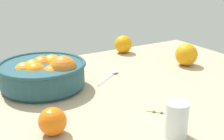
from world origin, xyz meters
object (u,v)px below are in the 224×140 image
object	(u,v)px
loose_orange_1	(53,121)
loose_orange_2	(186,55)
juice_glass	(176,122)
fruit_bowl	(44,73)
spoon	(111,75)
loose_orange_0	(123,44)

from	to	relation	value
loose_orange_1	loose_orange_2	size ratio (longest dim) A/B	0.78
juice_glass	loose_orange_2	world-z (taller)	loose_orange_2
fruit_bowl	juice_glass	xyz separation A→B (cm)	(15.94, -44.44, -1.41)
loose_orange_2	spoon	xyz separation A→B (cm)	(-31.61, 4.06, -3.89)
loose_orange_2	loose_orange_0	bearing A→B (deg)	112.48
spoon	loose_orange_0	bearing A→B (deg)	49.19
spoon	loose_orange_2	bearing A→B (deg)	-7.31
loose_orange_2	fruit_bowl	bearing A→B (deg)	174.22
loose_orange_2	spoon	distance (cm)	32.10
loose_orange_0	loose_orange_2	size ratio (longest dim) A/B	0.89
loose_orange_2	spoon	size ratio (longest dim) A/B	0.64
juice_glass	loose_orange_1	xyz separation A→B (cm)	(-24.40, 15.45, -0.27)
juice_glass	loose_orange_0	distance (cm)	71.99
juice_glass	loose_orange_2	xyz separation A→B (cm)	(39.34, 38.84, 0.67)
juice_glass	spoon	bearing A→B (deg)	79.78
fruit_bowl	spoon	distance (cm)	24.18
fruit_bowl	loose_orange_1	world-z (taller)	fruit_bowl
fruit_bowl	loose_orange_1	distance (cm)	30.25
juice_glass	loose_orange_1	bearing A→B (deg)	147.65
fruit_bowl	spoon	size ratio (longest dim) A/B	2.06
fruit_bowl	loose_orange_1	xyz separation A→B (cm)	(-8.45, -28.99, -1.68)
loose_orange_1	loose_orange_0	bearing A→B (deg)	44.18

